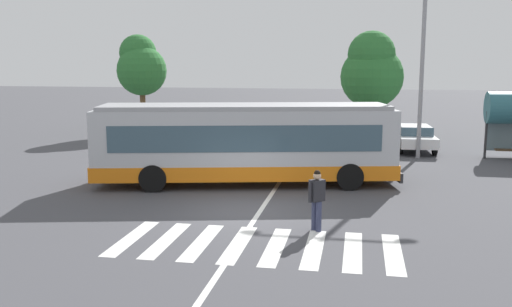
% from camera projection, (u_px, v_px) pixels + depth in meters
% --- Properties ---
extents(ground_plane, '(160.00, 160.00, 0.00)m').
position_uv_depth(ground_plane, '(248.00, 212.00, 17.71)').
color(ground_plane, '#47474C').
extents(city_transit_bus, '(11.69, 5.01, 3.06)m').
position_uv_depth(city_transit_bus, '(245.00, 143.00, 21.42)').
color(city_transit_bus, black).
rests_on(city_transit_bus, ground_plane).
extents(pedestrian_crossing_street, '(0.47, 0.47, 1.72)m').
position_uv_depth(pedestrian_crossing_street, '(317.00, 197.00, 15.57)').
color(pedestrian_crossing_street, '#333856').
rests_on(pedestrian_crossing_street, ground_plane).
extents(parked_car_charcoal, '(2.24, 4.65, 1.35)m').
position_uv_depth(parked_car_charcoal, '(172.00, 131.00, 31.98)').
color(parked_car_charcoal, black).
rests_on(parked_car_charcoal, ground_plane).
extents(parked_car_champagne, '(2.22, 4.65, 1.35)m').
position_uv_depth(parked_car_champagne, '(215.00, 132.00, 31.31)').
color(parked_car_champagne, black).
rests_on(parked_car_champagne, ground_plane).
extents(parked_car_red, '(2.14, 4.62, 1.35)m').
position_uv_depth(parked_car_red, '(267.00, 133.00, 31.11)').
color(parked_car_red, black).
rests_on(parked_car_red, ground_plane).
extents(parked_car_teal, '(1.98, 4.56, 1.35)m').
position_uv_depth(parked_car_teal, '(315.00, 135.00, 30.05)').
color(parked_car_teal, black).
rests_on(parked_car_teal, ground_plane).
extents(parked_car_black, '(2.00, 4.57, 1.35)m').
position_uv_depth(parked_car_black, '(364.00, 136.00, 29.73)').
color(parked_car_black, black).
rests_on(parked_car_black, ground_plane).
extents(parked_car_white, '(2.06, 4.59, 1.35)m').
position_uv_depth(parked_car_white, '(414.00, 136.00, 29.66)').
color(parked_car_white, black).
rests_on(parked_car_white, ground_plane).
extents(twin_arm_street_lamp, '(4.78, 0.32, 10.16)m').
position_uv_depth(twin_arm_street_lamp, '(424.00, 29.00, 26.57)').
color(twin_arm_street_lamp, '#939399').
rests_on(twin_arm_street_lamp, ground_plane).
extents(background_tree_left, '(3.20, 3.20, 6.39)m').
position_uv_depth(background_tree_left, '(141.00, 66.00, 36.39)').
color(background_tree_left, brown).
rests_on(background_tree_left, ground_plane).
extents(background_tree_right, '(3.91, 3.91, 6.54)m').
position_uv_depth(background_tree_right, '(372.00, 70.00, 35.02)').
color(background_tree_right, brown).
rests_on(background_tree_right, ground_plane).
extents(crosswalk_painted_stripes, '(7.27, 3.08, 0.01)m').
position_uv_depth(crosswalk_painted_stripes, '(257.00, 245.00, 14.46)').
color(crosswalk_painted_stripes, silver).
rests_on(crosswalk_painted_stripes, ground_plane).
extents(lane_center_line, '(0.16, 24.00, 0.01)m').
position_uv_depth(lane_center_line, '(270.00, 197.00, 19.58)').
color(lane_center_line, silver).
rests_on(lane_center_line, ground_plane).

